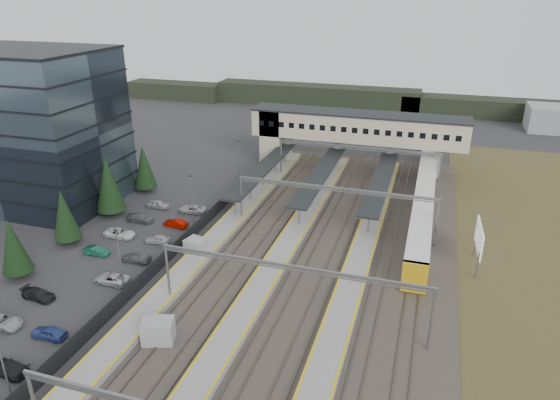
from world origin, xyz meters
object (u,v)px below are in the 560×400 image
(office_building, at_px, (33,128))
(billboard, at_px, (479,239))
(footbridge, at_px, (342,129))
(train, at_px, (426,185))
(relay_cabin_far, at_px, (196,248))
(relay_cabin_near, at_px, (158,332))

(office_building, distance_m, billboard, 67.60)
(footbridge, distance_m, train, 20.07)
(office_building, bearing_deg, relay_cabin_far, -16.90)
(footbridge, height_order, train, footbridge)
(footbridge, bearing_deg, billboard, -53.66)
(office_building, xyz_separation_m, relay_cabin_far, (32.28, -9.81, -10.98))
(relay_cabin_far, distance_m, footbridge, 41.95)
(billboard, bearing_deg, train, 108.11)
(train, bearing_deg, relay_cabin_far, -133.07)
(office_building, xyz_separation_m, train, (60.00, 19.84, -10.09))
(office_building, height_order, footbridge, office_building)
(relay_cabin_near, bearing_deg, footbridge, 82.68)
(office_building, relative_size, relay_cabin_near, 6.80)
(footbridge, bearing_deg, relay_cabin_far, -106.01)
(relay_cabin_near, relative_size, billboard, 0.54)
(footbridge, relative_size, train, 0.66)
(relay_cabin_far, height_order, billboard, billboard)
(relay_cabin_far, height_order, footbridge, footbridge)
(footbridge, relative_size, billboard, 6.09)
(relay_cabin_near, height_order, billboard, billboard)
(office_building, bearing_deg, billboard, -1.51)
(train, bearing_deg, footbridge, 148.08)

